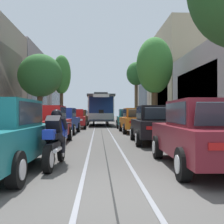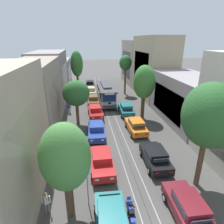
% 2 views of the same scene
% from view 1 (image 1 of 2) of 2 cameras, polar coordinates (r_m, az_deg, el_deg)
% --- Properties ---
extents(ground_plane, '(160.00, 160.00, 0.00)m').
position_cam_1_polar(ground_plane, '(24.07, -2.22, -3.22)').
color(ground_plane, '#4C4947').
extents(trolley_track_rails, '(1.14, 56.61, 0.01)m').
position_cam_1_polar(trolley_track_rails, '(26.93, -2.28, -2.88)').
color(trolley_track_rails, gray).
rests_on(trolley_track_rails, ground).
extents(building_facade_right, '(5.90, 48.31, 10.95)m').
position_cam_1_polar(building_facade_right, '(29.86, 16.44, 6.45)').
color(building_facade_right, beige).
rests_on(building_facade_right, ground).
extents(parked_car_red_second_left, '(2.01, 4.36, 1.58)m').
position_cam_1_polar(parked_car_red_second_left, '(12.26, -13.23, -2.42)').
color(parked_car_red_second_left, red).
rests_on(parked_car_red_second_left, ground).
extents(parked_car_blue_mid_left, '(2.12, 4.41, 1.58)m').
position_cam_1_polar(parked_car_blue_mid_left, '(17.99, -9.98, -1.70)').
color(parked_car_blue_mid_left, '#233D93').
rests_on(parked_car_blue_mid_left, ground).
extents(parked_car_red_fourth_left, '(2.14, 4.42, 1.58)m').
position_cam_1_polar(parked_car_red_fourth_left, '(23.81, -7.53, -1.32)').
color(parked_car_red_fourth_left, red).
rests_on(parked_car_red_fourth_left, ground).
extents(parked_car_brown_fifth_left, '(2.05, 4.38, 1.58)m').
position_cam_1_polar(parked_car_brown_fifth_left, '(29.19, -6.67, -1.11)').
color(parked_car_brown_fifth_left, brown).
rests_on(parked_car_brown_fifth_left, ground).
extents(parked_car_beige_sixth_left, '(2.05, 4.38, 1.58)m').
position_cam_1_polar(parked_car_beige_sixth_left, '(35.11, -6.25, -0.95)').
color(parked_car_beige_sixth_left, '#C1B28E').
rests_on(parked_car_beige_sixth_left, ground).
extents(parked_car_black_far_left, '(2.14, 4.42, 1.58)m').
position_cam_1_polar(parked_car_black_far_left, '(41.14, -5.65, -0.83)').
color(parked_car_black_far_left, black).
rests_on(parked_car_black_far_left, ground).
extents(parked_car_maroon_near_right, '(2.09, 4.40, 1.58)m').
position_cam_1_polar(parked_car_maroon_near_right, '(7.00, 18.21, -4.12)').
color(parked_car_maroon_near_right, maroon).
rests_on(parked_car_maroon_near_right, ground).
extents(parked_car_black_second_right, '(2.11, 4.41, 1.58)m').
position_cam_1_polar(parked_car_black_second_right, '(12.28, 8.80, -2.42)').
color(parked_car_black_second_right, black).
rests_on(parked_car_black_second_right, ground).
extents(parked_car_orange_mid_right, '(2.04, 4.38, 1.58)m').
position_cam_1_polar(parked_car_orange_mid_right, '(18.51, 4.83, -1.66)').
color(parked_car_orange_mid_right, orange).
rests_on(parked_car_orange_mid_right, ground).
extents(parked_car_teal_fourth_right, '(2.11, 4.41, 1.58)m').
position_cam_1_polar(parked_car_teal_fourth_right, '(24.22, 3.21, -1.31)').
color(parked_car_teal_fourth_right, '#196B70').
rests_on(parked_car_teal_fourth_right, ground).
extents(street_tree_kerb_left_second, '(3.31, 2.71, 5.72)m').
position_cam_1_polar(street_tree_kerb_left_second, '(22.32, -14.21, 7.00)').
color(street_tree_kerb_left_second, brown).
rests_on(street_tree_kerb_left_second, ground).
extents(street_tree_kerb_left_mid, '(2.29, 2.01, 8.42)m').
position_cam_1_polar(street_tree_kerb_left_mid, '(36.07, -10.06, 7.18)').
color(street_tree_kerb_left_mid, brown).
rests_on(street_tree_kerb_left_mid, ground).
extents(street_tree_kerb_right_second, '(2.89, 2.75, 7.29)m').
position_cam_1_polar(street_tree_kerb_right_second, '(23.16, 8.50, 9.03)').
color(street_tree_kerb_right_second, '#4C3826').
rests_on(street_tree_kerb_right_second, ground).
extents(street_tree_kerb_right_mid, '(2.38, 2.21, 7.56)m').
position_cam_1_polar(street_tree_kerb_right_mid, '(35.65, 4.84, 7.37)').
color(street_tree_kerb_right_mid, brown).
rests_on(street_tree_kerb_right_mid, ground).
extents(cable_car_trolley, '(2.62, 9.15, 3.28)m').
position_cam_1_polar(cable_car_trolley, '(30.18, -2.34, 0.56)').
color(cable_car_trolley, navy).
rests_on(cable_car_trolley, ground).
extents(motorcycle_with_rider, '(0.57, 1.99, 1.37)m').
position_cam_1_polar(motorcycle_with_rider, '(6.89, -11.23, -5.44)').
color(motorcycle_with_rider, black).
rests_on(motorcycle_with_rider, ground).
extents(pedestrian_on_left_pavement, '(0.55, 0.39, 1.65)m').
position_cam_1_polar(pedestrian_on_left_pavement, '(26.31, -15.37, -0.91)').
color(pedestrian_on_left_pavement, slate).
rests_on(pedestrian_on_left_pavement, ground).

